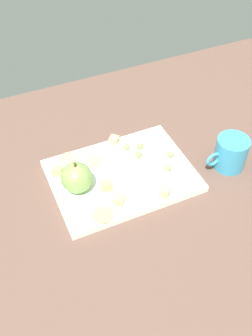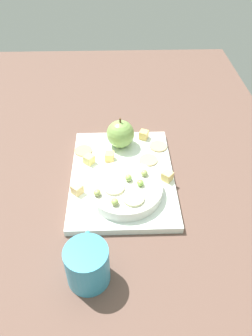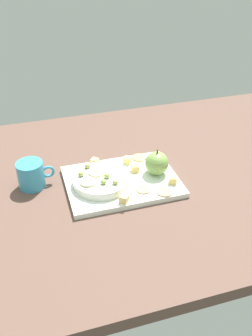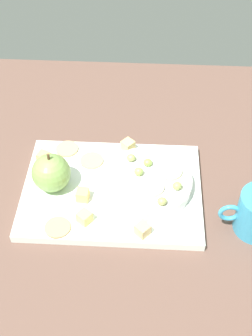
{
  "view_description": "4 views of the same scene",
  "coord_description": "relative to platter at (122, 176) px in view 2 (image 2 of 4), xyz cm",
  "views": [
    {
      "loc": [
        -21.96,
        -56.65,
        74.45
      ],
      "look_at": [
        4.07,
        1.5,
        8.57
      ],
      "focal_mm": 42.2,
      "sensor_mm": 36.0,
      "label": 1
    },
    {
      "loc": [
        61.09,
        2.19,
        58.97
      ],
      "look_at": [
        5.39,
        3.92,
        8.7
      ],
      "focal_mm": 34.81,
      "sensor_mm": 36.0,
      "label": 2
    },
    {
      "loc": [
        28.7,
        90.16,
        70.5
      ],
      "look_at": [
        1.89,
        1.55,
        8.22
      ],
      "focal_mm": 39.38,
      "sensor_mm": 36.0,
      "label": 3
    },
    {
      "loc": [
        9.36,
        -53.14,
        70.16
      ],
      "look_at": [
        6.16,
        5.76,
        8.05
      ],
      "focal_mm": 48.43,
      "sensor_mm": 36.0,
      "label": 4
    }
  ],
  "objects": [
    {
      "name": "cheese_cube_4",
      "position": [
        2.45,
        10.53,
        1.92
      ],
      "size": [
        3.09,
        3.09,
        2.19
      ],
      "primitive_type": "cube",
      "rotation": [
        0.0,
        0.0,
        0.84
      ],
      "color": "#F2D279",
      "rests_on": "platter"
    },
    {
      "name": "grape_0",
      "position": [
        9.28,
        -5.51,
        4.03
      ],
      "size": [
        1.72,
        1.55,
        1.42
      ],
      "primitive_type": "ellipsoid",
      "color": "#A0AC5C",
      "rests_on": "serving_dish"
    },
    {
      "name": "grape_2",
      "position": [
        6.58,
        3.88,
        4.01
      ],
      "size": [
        1.72,
        1.55,
        1.4
      ],
      "primitive_type": "ellipsoid",
      "color": "#8DBB4F",
      "rests_on": "serving_dish"
    },
    {
      "name": "apple_stem",
      "position": [
        -11.19,
        -0.18,
        8.67
      ],
      "size": [
        0.5,
        0.5,
        1.2
      ],
      "primitive_type": "cylinder",
      "color": "brown",
      "rests_on": "apple_whole"
    },
    {
      "name": "cracker_2",
      "position": [
        -10.01,
        9.8,
        1.03
      ],
      "size": [
        4.59,
        4.59,
        0.4
      ],
      "primitive_type": "cylinder",
      "color": "tan",
      "rests_on": "platter"
    },
    {
      "name": "apple_slice_1",
      "position": [
        10.77,
        2.18,
        3.62
      ],
      "size": [
        4.57,
        4.57,
        0.6
      ],
      "primitive_type": "cylinder",
      "color": "beige",
      "rests_on": "serving_dish"
    },
    {
      "name": "cheese_cube_0",
      "position": [
        -14.09,
        6.18,
        1.92
      ],
      "size": [
        2.89,
        2.89,
        2.19
      ],
      "primitive_type": "cube",
      "rotation": [
        0.0,
        0.0,
        1.15
      ],
      "color": "#F4C76A",
      "rests_on": "platter"
    },
    {
      "name": "table",
      "position": [
        -3.67,
        -3.06,
        -2.69
      ],
      "size": [
        149.25,
        95.16,
        3.72
      ],
      "primitive_type": "cube",
      "color": "brown",
      "rests_on": "ground"
    },
    {
      "name": "cracker_0",
      "position": [
        -4.58,
        6.73,
        1.03
      ],
      "size": [
        4.59,
        4.59,
        0.4
      ],
      "primitive_type": "cylinder",
      "color": "tan",
      "rests_on": "platter"
    },
    {
      "name": "apple_slice_0",
      "position": [
        7.41,
        -1.93,
        3.62
      ],
      "size": [
        4.57,
        4.57,
        0.6
      ],
      "primitive_type": "cylinder",
      "color": "beige",
      "rests_on": "serving_dish"
    },
    {
      "name": "cheese_cube_2",
      "position": [
        6.05,
        -10.25,
        1.92
      ],
      "size": [
        3.1,
        3.1,
        2.19
      ],
      "primitive_type": "cube",
      "rotation": [
        0.0,
        0.0,
        0.81
      ],
      "color": "#EBC279",
      "rests_on": "platter"
    },
    {
      "name": "apple_whole",
      "position": [
        -11.19,
        -0.18,
        4.45
      ],
      "size": [
        7.25,
        7.25,
        7.25
      ],
      "primitive_type": "sphere",
      "color": "#81A953",
      "rests_on": "platter"
    },
    {
      "name": "cheese_cube_3",
      "position": [
        -5.18,
        -2.98,
        1.92
      ],
      "size": [
        2.41,
        2.41,
        2.19
      ],
      "primitive_type": "cube",
      "rotation": [
        0.0,
        0.0,
        1.47
      ],
      "color": "#F1C468",
      "rests_on": "platter"
    },
    {
      "name": "serving_dish",
      "position": [
        6.6,
        0.5,
        2.07
      ],
      "size": [
        16.75,
        16.75,
        2.49
      ],
      "primitive_type": "cylinder",
      "color": "white",
      "rests_on": "platter"
    },
    {
      "name": "grape_3",
      "position": [
        3.35,
        4.99,
        4.01
      ],
      "size": [
        1.72,
        1.55,
        1.39
      ],
      "primitive_type": "ellipsoid",
      "color": "#9EB25E",
      "rests_on": "serving_dish"
    },
    {
      "name": "cheese_cube_1",
      "position": [
        -4.24,
        -8.15,
        1.92
      ],
      "size": [
        3.08,
        3.08,
        2.19
      ],
      "primitive_type": "cube",
      "rotation": [
        0.0,
        0.0,
        0.9
      ],
      "color": "#E6D575",
      "rests_on": "platter"
    },
    {
      "name": "cracker_1",
      "position": [
        -8.83,
        -9.93,
        1.03
      ],
      "size": [
        4.59,
        4.59,
        0.4
      ],
      "primitive_type": "cylinder",
      "color": "tan",
      "rests_on": "platter"
    },
    {
      "name": "grape_1",
      "position": [
        4.94,
        1.32,
        4.11
      ],
      "size": [
        1.72,
        1.55,
        1.58
      ],
      "primitive_type": "ellipsoid",
      "color": "#99BF59",
      "rests_on": "serving_dish"
    },
    {
      "name": "cup",
      "position": [
        26.04,
        -6.71,
        3.32
      ],
      "size": [
        11.08,
        7.87,
        8.3
      ],
      "color": "#3A9DC5",
      "rests_on": "table"
    },
    {
      "name": "grape_4",
      "position": [
        12.02,
        -1.78,
        4.05
      ],
      "size": [
        1.72,
        1.55,
        1.47
      ],
      "primitive_type": "ellipsoid",
      "color": "#9CB45A",
      "rests_on": "serving_dish"
    },
    {
      "name": "platter",
      "position": [
        0.0,
        0.0,
        0.0
      ],
      "size": [
        33.66,
        24.51,
        1.65
      ],
      "primitive_type": "cube",
      "color": "white",
      "rests_on": "table"
    }
  ]
}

